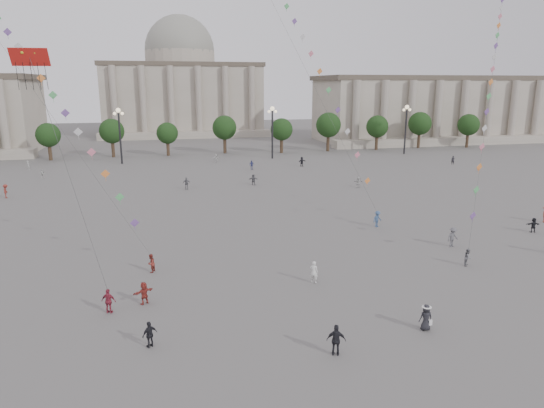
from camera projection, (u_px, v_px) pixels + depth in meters
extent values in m
plane|color=#5D5B58|center=(293.00, 324.00, 31.20)|extent=(360.00, 360.00, 0.00)
cube|color=#9E9685|center=(460.00, 110.00, 135.63)|extent=(80.00, 22.00, 16.00)
cube|color=brown|center=(463.00, 78.00, 133.56)|extent=(81.60, 22.44, 1.20)
cube|color=#9E9685|center=(488.00, 140.00, 125.02)|extent=(84.00, 4.00, 2.00)
cube|color=#9E9685|center=(182.00, 101.00, 151.67)|extent=(46.00, 30.00, 20.00)
cube|color=brown|center=(181.00, 66.00, 149.12)|extent=(46.92, 30.60, 1.20)
cube|color=#9E9685|center=(187.00, 135.00, 137.77)|extent=(48.30, 4.00, 2.00)
cylinder|color=#9E9685|center=(180.00, 59.00, 148.67)|extent=(21.00, 21.00, 5.00)
sphere|color=gray|center=(180.00, 51.00, 148.06)|extent=(21.00, 21.00, 21.00)
cylinder|color=#372A1B|center=(47.00, 152.00, 97.88)|extent=(0.70, 0.70, 3.52)
sphere|color=black|center=(45.00, 133.00, 96.99)|extent=(5.12, 5.12, 5.12)
cylinder|color=#372A1B|center=(109.00, 150.00, 100.53)|extent=(0.70, 0.70, 3.52)
sphere|color=black|center=(108.00, 132.00, 99.64)|extent=(5.12, 5.12, 5.12)
cylinder|color=#372A1B|center=(168.00, 148.00, 103.18)|extent=(0.70, 0.70, 3.52)
sphere|color=black|center=(167.00, 131.00, 102.29)|extent=(5.12, 5.12, 5.12)
cylinder|color=#372A1B|center=(224.00, 147.00, 105.83)|extent=(0.70, 0.70, 3.52)
sphere|color=black|center=(224.00, 130.00, 104.94)|extent=(5.12, 5.12, 5.12)
cylinder|color=#372A1B|center=(277.00, 145.00, 108.47)|extent=(0.70, 0.70, 3.52)
sphere|color=black|center=(277.00, 128.00, 107.59)|extent=(5.12, 5.12, 5.12)
cylinder|color=#372A1B|center=(328.00, 144.00, 111.12)|extent=(0.70, 0.70, 3.52)
sphere|color=black|center=(328.00, 127.00, 110.24)|extent=(5.12, 5.12, 5.12)
cylinder|color=#372A1B|center=(376.00, 142.00, 113.77)|extent=(0.70, 0.70, 3.52)
sphere|color=black|center=(377.00, 126.00, 112.89)|extent=(5.12, 5.12, 5.12)
cylinder|color=#372A1B|center=(422.00, 141.00, 116.42)|extent=(0.70, 0.70, 3.52)
sphere|color=black|center=(424.00, 125.00, 115.54)|extent=(5.12, 5.12, 5.12)
cylinder|color=#372A1B|center=(467.00, 140.00, 119.07)|extent=(0.70, 0.70, 3.52)
sphere|color=black|center=(468.00, 125.00, 118.19)|extent=(5.12, 5.12, 5.12)
cylinder|color=#262628|center=(120.00, 138.00, 92.85)|extent=(0.36, 0.36, 10.00)
sphere|color=#FFE5B2|center=(118.00, 110.00, 91.60)|extent=(0.90, 0.90, 0.90)
sphere|color=#FFE5B2|center=(115.00, 114.00, 91.59)|extent=(0.60, 0.60, 0.60)
sphere|color=#FFE5B2|center=(122.00, 113.00, 91.90)|extent=(0.60, 0.60, 0.60)
cylinder|color=#262628|center=(272.00, 134.00, 99.47)|extent=(0.36, 0.36, 10.00)
sphere|color=#FFE5B2|center=(272.00, 109.00, 98.22)|extent=(0.90, 0.90, 0.90)
sphere|color=#FFE5B2|center=(269.00, 112.00, 98.21)|extent=(0.60, 0.60, 0.60)
sphere|color=#FFE5B2|center=(276.00, 112.00, 98.52)|extent=(0.60, 0.60, 0.60)
cylinder|color=#262628|center=(405.00, 131.00, 106.09)|extent=(0.36, 0.36, 10.00)
sphere|color=#FFE5B2|center=(407.00, 107.00, 104.84)|extent=(0.90, 0.90, 0.90)
sphere|color=#FFE5B2|center=(404.00, 110.00, 104.83)|extent=(0.60, 0.60, 0.60)
sphere|color=#FFE5B2|center=(410.00, 110.00, 105.14)|extent=(0.60, 0.60, 0.60)
imported|color=#383F7F|center=(252.00, 165.00, 87.47)|extent=(1.05, 0.66, 1.67)
imported|color=black|center=(533.00, 225.00, 50.32)|extent=(1.50, 0.73, 1.55)
imported|color=silver|center=(216.00, 158.00, 95.49)|extent=(1.62, 1.01, 1.66)
imported|color=#5B5B5F|center=(453.00, 237.00, 45.80)|extent=(1.38, 1.01, 1.91)
imported|color=beige|center=(358.00, 182.00, 72.16)|extent=(1.53, 0.54, 1.63)
imported|color=black|center=(302.00, 162.00, 90.80)|extent=(1.75, 1.13, 1.80)
imported|color=#B6B7B2|center=(28.00, 165.00, 87.10)|extent=(0.64, 0.72, 1.64)
imported|color=#5C5C60|center=(253.00, 180.00, 74.06)|extent=(1.59, 0.76, 1.65)
imported|color=white|center=(314.00, 272.00, 37.46)|extent=(0.77, 0.71, 1.77)
imported|color=slate|center=(186.00, 183.00, 70.84)|extent=(1.07, 0.47, 1.81)
imported|color=maroon|center=(6.00, 191.00, 65.47)|extent=(0.87, 1.31, 1.90)
imported|color=silver|center=(42.00, 174.00, 79.26)|extent=(0.77, 0.97, 1.54)
imported|color=black|center=(453.00, 160.00, 92.84)|extent=(0.73, 0.71, 1.68)
imported|color=maroon|center=(109.00, 301.00, 32.48)|extent=(1.09, 0.77, 1.72)
imported|color=black|center=(336.00, 340.00, 27.39)|extent=(1.18, 0.80, 1.86)
imported|color=#9B312A|center=(144.00, 293.00, 33.86)|extent=(1.54, 1.16, 1.62)
imported|color=black|center=(150.00, 334.00, 28.26)|extent=(1.01, 0.84, 1.62)
imported|color=maroon|center=(151.00, 263.00, 39.57)|extent=(0.86, 0.94, 1.56)
imported|color=#385580|center=(377.00, 219.00, 52.25)|extent=(1.30, 1.04, 1.76)
imported|color=slate|center=(468.00, 257.00, 41.04)|extent=(0.91, 0.92, 1.50)
imported|color=black|center=(426.00, 318.00, 30.23)|extent=(0.84, 0.56, 1.69)
cone|color=white|center=(427.00, 306.00, 30.04)|extent=(0.52, 0.52, 0.14)
cylinder|color=white|center=(427.00, 307.00, 30.06)|extent=(0.60, 0.60, 0.02)
cube|color=white|center=(430.00, 323.00, 30.21)|extent=(0.22, 0.10, 0.35)
cube|color=#B61813|center=(29.00, 57.00, 28.60)|extent=(2.23, 0.70, 1.02)
cube|color=green|center=(22.00, 52.00, 28.42)|extent=(0.36, 0.22, 0.34)
cube|color=#1D479D|center=(35.00, 53.00, 28.58)|extent=(0.36, 0.22, 0.34)
sphere|color=gold|center=(22.00, 52.00, 28.39)|extent=(0.20, 0.20, 0.20)
sphere|color=gold|center=(35.00, 53.00, 28.54)|extent=(0.20, 0.20, 0.20)
cylinder|color=#3F3F3F|center=(71.00, 181.00, 30.45)|extent=(0.02, 0.02, 15.34)
cube|color=#764E9C|center=(135.00, 223.00, 39.90)|extent=(0.76, 0.25, 0.76)
cube|color=#56BB69|center=(120.00, 197.00, 40.52)|extent=(0.76, 0.25, 0.76)
cube|color=orange|center=(105.00, 174.00, 41.17)|extent=(0.76, 0.25, 0.76)
cube|color=pink|center=(91.00, 152.00, 41.85)|extent=(0.76, 0.25, 0.76)
cube|color=silver|center=(78.00, 132.00, 42.54)|extent=(0.76, 0.25, 0.76)
cube|color=#764E9C|center=(65.00, 113.00, 43.25)|extent=(0.76, 0.25, 0.76)
cube|color=#56BB69|center=(53.00, 95.00, 43.96)|extent=(0.76, 0.25, 0.76)
cube|color=orange|center=(41.00, 78.00, 44.68)|extent=(0.76, 0.25, 0.76)
cube|color=pink|center=(29.00, 62.00, 45.41)|extent=(0.76, 0.25, 0.76)
cube|color=silver|center=(18.00, 47.00, 46.14)|extent=(0.76, 0.25, 0.76)
cube|color=#764E9C|center=(8.00, 32.00, 46.88)|extent=(0.76, 0.25, 0.76)
cube|color=orange|center=(367.00, 181.00, 52.83)|extent=(0.76, 0.25, 0.76)
cube|color=pink|center=(357.00, 155.00, 53.70)|extent=(0.76, 0.25, 0.76)
cube|color=silver|center=(347.00, 131.00, 54.63)|extent=(0.76, 0.25, 0.76)
cube|color=#764E9C|center=(338.00, 110.00, 55.59)|extent=(0.76, 0.25, 0.76)
cube|color=#56BB69|center=(329.00, 90.00, 56.56)|extent=(0.76, 0.25, 0.76)
cube|color=orange|center=(320.00, 71.00, 57.56)|extent=(0.76, 0.25, 0.76)
cube|color=pink|center=(311.00, 54.00, 58.56)|extent=(0.76, 0.25, 0.76)
cube|color=silver|center=(303.00, 37.00, 59.58)|extent=(0.76, 0.25, 0.76)
cube|color=#764E9C|center=(295.00, 21.00, 60.60)|extent=(0.76, 0.25, 0.76)
cube|color=#56BB69|center=(287.00, 6.00, 61.64)|extent=(0.76, 0.25, 0.76)
cylinder|color=#3F3F3F|center=(496.00, 51.00, 60.23)|extent=(0.02, 0.02, 63.91)
cube|color=#764E9C|center=(473.00, 216.00, 42.26)|extent=(0.76, 0.25, 0.76)
cube|color=#56BB69|center=(476.00, 190.00, 43.77)|extent=(0.76, 0.25, 0.76)
cube|color=orange|center=(479.00, 167.00, 45.32)|extent=(0.76, 0.25, 0.76)
cube|color=pink|center=(482.00, 147.00, 46.89)|extent=(0.76, 0.25, 0.76)
cube|color=silver|center=(485.00, 128.00, 48.47)|extent=(0.76, 0.25, 0.76)
cube|color=#764E9C|center=(487.00, 112.00, 50.06)|extent=(0.76, 0.25, 0.76)
cube|color=#56BB69|center=(489.00, 96.00, 51.66)|extent=(0.76, 0.25, 0.76)
cube|color=orange|center=(491.00, 82.00, 53.27)|extent=(0.76, 0.25, 0.76)
cube|color=pink|center=(493.00, 69.00, 54.89)|extent=(0.76, 0.25, 0.76)
cube|color=silver|center=(494.00, 57.00, 56.51)|extent=(0.76, 0.25, 0.76)
cube|color=#764E9C|center=(496.00, 46.00, 58.14)|extent=(0.76, 0.25, 0.76)
cube|color=#56BB69|center=(497.00, 35.00, 59.77)|extent=(0.76, 0.25, 0.76)
cube|color=orange|center=(499.00, 25.00, 61.40)|extent=(0.76, 0.25, 0.76)
cube|color=pink|center=(500.00, 16.00, 63.04)|extent=(0.76, 0.25, 0.76)
cube|color=silver|center=(501.00, 8.00, 64.69)|extent=(0.76, 0.25, 0.76)
cube|color=#764E9C|center=(502.00, 0.00, 66.33)|extent=(0.76, 0.25, 0.76)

